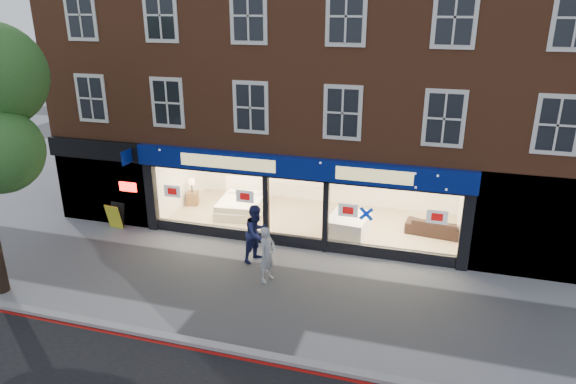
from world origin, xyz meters
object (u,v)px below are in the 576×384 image
at_px(display_bed, 242,205).
at_px(pedestrian_blue, 257,233).
at_px(mattress_stack, 349,225).
at_px(a_board, 116,216).
at_px(pedestrian_grey, 267,254).
at_px(sofa, 435,227).

xyz_separation_m(display_bed, pedestrian_blue, (1.90, -3.48, 0.53)).
bearing_deg(display_bed, mattress_stack, -15.92).
bearing_deg(mattress_stack, a_board, -168.16).
distance_m(mattress_stack, a_board, 8.68).
distance_m(a_board, pedestrian_grey, 7.03).
relative_size(a_board, pedestrian_blue, 0.50).
distance_m(sofa, a_board, 11.79).
height_order(display_bed, pedestrian_blue, pedestrian_blue).
xyz_separation_m(mattress_stack, pedestrian_grey, (-1.80, -3.86, 0.43)).
height_order(sofa, pedestrian_blue, pedestrian_blue).
relative_size(sofa, a_board, 2.12).
bearing_deg(mattress_stack, pedestrian_grey, -114.92).
bearing_deg(sofa, mattress_stack, 22.01).
xyz_separation_m(pedestrian_grey, pedestrian_blue, (-0.75, 1.13, 0.10)).
height_order(sofa, a_board, a_board).
bearing_deg(pedestrian_blue, pedestrian_grey, -123.03).
bearing_deg(mattress_stack, sofa, 14.88).
xyz_separation_m(display_bed, a_board, (-4.06, -2.53, 0.05)).
relative_size(sofa, pedestrian_grey, 1.17).
distance_m(mattress_stack, pedestrian_grey, 4.28).
bearing_deg(mattress_stack, pedestrian_blue, -132.92).
distance_m(display_bed, pedestrian_blue, 4.00).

